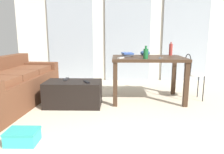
{
  "coord_description": "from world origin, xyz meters",
  "views": [
    {
      "loc": [
        -0.28,
        -1.77,
        1.13
      ],
      "look_at": [
        -0.35,
        1.79,
        0.42
      ],
      "focal_mm": 33.46,
      "sensor_mm": 36.0,
      "label": 1
    }
  ],
  "objects_px": {
    "couch": "(10,86)",
    "bottle_far": "(146,53)",
    "scissors": "(160,58)",
    "bowl": "(145,53)",
    "wire_chair": "(191,71)",
    "tv_remote_primary": "(66,79)",
    "craft_table": "(148,63)",
    "tv_remote_secondary": "(86,82)",
    "book_stack": "(128,54)",
    "coffee_table": "(73,93)",
    "shoebox": "(23,137)",
    "bottle_near": "(171,49)",
    "tv_remote_on_table": "(121,58)"
  },
  "relations": [
    {
      "from": "bottle_near",
      "to": "shoebox",
      "type": "distance_m",
      "value": 2.88
    },
    {
      "from": "coffee_table",
      "to": "bottle_far",
      "type": "bearing_deg",
      "value": 2.18
    },
    {
      "from": "scissors",
      "to": "tv_remote_secondary",
      "type": "distance_m",
      "value": 1.26
    },
    {
      "from": "craft_table",
      "to": "bowl",
      "type": "bearing_deg",
      "value": 94.27
    },
    {
      "from": "coffee_table",
      "to": "tv_remote_secondary",
      "type": "height_order",
      "value": "tv_remote_secondary"
    },
    {
      "from": "book_stack",
      "to": "couch",
      "type": "bearing_deg",
      "value": -167.96
    },
    {
      "from": "bottle_far",
      "to": "tv_remote_secondary",
      "type": "relative_size",
      "value": 1.28
    },
    {
      "from": "wire_chair",
      "to": "bottle_far",
      "type": "xyz_separation_m",
      "value": [
        -0.86,
        -0.35,
        0.34
      ]
    },
    {
      "from": "tv_remote_primary",
      "to": "craft_table",
      "type": "bearing_deg",
      "value": 13.45
    },
    {
      "from": "craft_table",
      "to": "scissors",
      "type": "height_order",
      "value": "scissors"
    },
    {
      "from": "bottle_far",
      "to": "scissors",
      "type": "xyz_separation_m",
      "value": [
        0.25,
        0.11,
        -0.08
      ]
    },
    {
      "from": "coffee_table",
      "to": "bowl",
      "type": "relative_size",
      "value": 5.02
    },
    {
      "from": "book_stack",
      "to": "tv_remote_primary",
      "type": "relative_size",
      "value": 1.75
    },
    {
      "from": "craft_table",
      "to": "bottle_far",
      "type": "height_order",
      "value": "bottle_far"
    },
    {
      "from": "book_stack",
      "to": "shoebox",
      "type": "bearing_deg",
      "value": -125.27
    },
    {
      "from": "tv_remote_primary",
      "to": "shoebox",
      "type": "height_order",
      "value": "tv_remote_primary"
    },
    {
      "from": "couch",
      "to": "bottle_near",
      "type": "xyz_separation_m",
      "value": [
        2.76,
        0.62,
        0.57
      ]
    },
    {
      "from": "couch",
      "to": "bottle_near",
      "type": "relative_size",
      "value": 8.57
    },
    {
      "from": "wire_chair",
      "to": "craft_table",
      "type": "bearing_deg",
      "value": -176.42
    },
    {
      "from": "craft_table",
      "to": "wire_chair",
      "type": "distance_m",
      "value": 0.79
    },
    {
      "from": "bottle_far",
      "to": "couch",
      "type": "bearing_deg",
      "value": -179.71
    },
    {
      "from": "bottle_far",
      "to": "tv_remote_on_table",
      "type": "bearing_deg",
      "value": 176.0
    },
    {
      "from": "tv_remote_secondary",
      "to": "book_stack",
      "type": "bearing_deg",
      "value": 9.59
    },
    {
      "from": "wire_chair",
      "to": "bowl",
      "type": "relative_size",
      "value": 4.58
    },
    {
      "from": "tv_remote_primary",
      "to": "bottle_far",
      "type": "bearing_deg",
      "value": 0.73
    },
    {
      "from": "scissors",
      "to": "bottle_far",
      "type": "bearing_deg",
      "value": -157.18
    },
    {
      "from": "bottle_near",
      "to": "tv_remote_primary",
      "type": "bearing_deg",
      "value": -163.78
    },
    {
      "from": "bowl",
      "to": "shoebox",
      "type": "bearing_deg",
      "value": -129.65
    },
    {
      "from": "book_stack",
      "to": "tv_remote_primary",
      "type": "distance_m",
      "value": 1.16
    },
    {
      "from": "scissors",
      "to": "bowl",
      "type": "bearing_deg",
      "value": 112.84
    },
    {
      "from": "craft_table",
      "to": "tv_remote_secondary",
      "type": "distance_m",
      "value": 1.13
    },
    {
      "from": "bottle_near",
      "to": "tv_remote_on_table",
      "type": "bearing_deg",
      "value": -148.06
    },
    {
      "from": "couch",
      "to": "tv_remote_primary",
      "type": "xyz_separation_m",
      "value": [
        0.91,
        0.09,
        0.11
      ]
    },
    {
      "from": "couch",
      "to": "wire_chair",
      "type": "xyz_separation_m",
      "value": [
        3.08,
        0.37,
        0.21
      ]
    },
    {
      "from": "bottle_near",
      "to": "scissors",
      "type": "relative_size",
      "value": 2.28
    },
    {
      "from": "craft_table",
      "to": "wire_chair",
      "type": "relative_size",
      "value": 1.5
    },
    {
      "from": "couch",
      "to": "bottle_far",
      "type": "relative_size",
      "value": 10.19
    },
    {
      "from": "tv_remote_secondary",
      "to": "craft_table",
      "type": "bearing_deg",
      "value": -5.76
    },
    {
      "from": "tv_remote_primary",
      "to": "shoebox",
      "type": "bearing_deg",
      "value": -92.57
    },
    {
      "from": "coffee_table",
      "to": "craft_table",
      "type": "height_order",
      "value": "craft_table"
    },
    {
      "from": "wire_chair",
      "to": "tv_remote_primary",
      "type": "relative_size",
      "value": 5.06
    },
    {
      "from": "couch",
      "to": "book_stack",
      "type": "height_order",
      "value": "book_stack"
    },
    {
      "from": "tv_remote_on_table",
      "to": "bottle_near",
      "type": "bearing_deg",
      "value": 63.34
    },
    {
      "from": "couch",
      "to": "tv_remote_secondary",
      "type": "height_order",
      "value": "couch"
    },
    {
      "from": "coffee_table",
      "to": "shoebox",
      "type": "xyz_separation_m",
      "value": [
        -0.3,
        -1.24,
        -0.13
      ]
    },
    {
      "from": "couch",
      "to": "wire_chair",
      "type": "bearing_deg",
      "value": 6.77
    },
    {
      "from": "tv_remote_secondary",
      "to": "bottle_far",
      "type": "bearing_deg",
      "value": -21.14
    },
    {
      "from": "wire_chair",
      "to": "tv_remote_secondary",
      "type": "relative_size",
      "value": 5.1
    },
    {
      "from": "couch",
      "to": "bottle_near",
      "type": "height_order",
      "value": "bottle_near"
    },
    {
      "from": "bottle_near",
      "to": "scissors",
      "type": "xyz_separation_m",
      "value": [
        -0.29,
        -0.51,
        -0.11
      ]
    }
  ]
}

